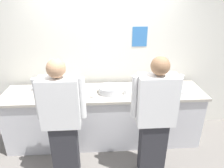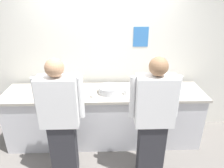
{
  "view_description": "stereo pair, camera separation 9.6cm",
  "coord_description": "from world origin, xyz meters",
  "px_view_note": "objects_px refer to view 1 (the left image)",
  "views": [
    {
      "loc": [
        -0.06,
        -2.48,
        2.33
      ],
      "look_at": [
        0.12,
        0.35,
        1.06
      ],
      "focal_mm": 32.44,
      "sensor_mm": 36.0,
      "label": 1
    },
    {
      "loc": [
        0.04,
        -2.48,
        2.33
      ],
      "look_at": [
        0.12,
        0.35,
        1.06
      ],
      "focal_mm": 32.44,
      "sensor_mm": 36.0,
      "label": 2
    }
  ],
  "objects_px": {
    "squeeze_bottle_primary": "(148,79)",
    "ramekin_green_sauce": "(94,96)",
    "ramekin_yellow_sauce": "(34,89)",
    "sheet_tray": "(168,90)",
    "ramekin_red_sauce": "(40,93)",
    "deli_cup": "(127,91)",
    "plate_stack_front": "(146,93)",
    "ramekin_orange_sauce": "(64,87)",
    "chef_center": "(155,117)",
    "mixing_bowl_steel": "(109,89)",
    "chef_near_left": "(62,120)"
  },
  "relations": [
    {
      "from": "squeeze_bottle_primary",
      "to": "ramekin_green_sauce",
      "type": "xyz_separation_m",
      "value": [
        -0.89,
        -0.39,
        -0.08
      ]
    },
    {
      "from": "ramekin_green_sauce",
      "to": "ramekin_yellow_sauce",
      "type": "relative_size",
      "value": 1.1
    },
    {
      "from": "chef_center",
      "to": "ramekin_red_sauce",
      "type": "xyz_separation_m",
      "value": [
        -1.6,
        0.7,
        0.05
      ]
    },
    {
      "from": "sheet_tray",
      "to": "ramekin_red_sauce",
      "type": "height_order",
      "value": "ramekin_red_sauce"
    },
    {
      "from": "chef_near_left",
      "to": "deli_cup",
      "type": "height_order",
      "value": "chef_near_left"
    },
    {
      "from": "plate_stack_front",
      "to": "squeeze_bottle_primary",
      "type": "distance_m",
      "value": 0.39
    },
    {
      "from": "sheet_tray",
      "to": "mixing_bowl_steel",
      "type": "bearing_deg",
      "value": -179.58
    },
    {
      "from": "ramekin_orange_sauce",
      "to": "deli_cup",
      "type": "distance_m",
      "value": 1.01
    },
    {
      "from": "deli_cup",
      "to": "chef_center",
      "type": "bearing_deg",
      "value": -65.67
    },
    {
      "from": "squeeze_bottle_primary",
      "to": "ramekin_yellow_sauce",
      "type": "distance_m",
      "value": 1.86
    },
    {
      "from": "ramekin_red_sauce",
      "to": "deli_cup",
      "type": "distance_m",
      "value": 1.32
    },
    {
      "from": "ramekin_yellow_sauce",
      "to": "sheet_tray",
      "type": "bearing_deg",
      "value": -4.45
    },
    {
      "from": "ramekin_red_sauce",
      "to": "ramekin_orange_sauce",
      "type": "distance_m",
      "value": 0.38
    },
    {
      "from": "plate_stack_front",
      "to": "squeeze_bottle_primary",
      "type": "xyz_separation_m",
      "value": [
        0.11,
        0.37,
        0.08
      ]
    },
    {
      "from": "sheet_tray",
      "to": "ramekin_red_sauce",
      "type": "relative_size",
      "value": 4.98
    },
    {
      "from": "sheet_tray",
      "to": "deli_cup",
      "type": "bearing_deg",
      "value": -173.99
    },
    {
      "from": "chef_center",
      "to": "mixing_bowl_steel",
      "type": "height_order",
      "value": "chef_center"
    },
    {
      "from": "ramekin_green_sauce",
      "to": "ramekin_orange_sauce",
      "type": "relative_size",
      "value": 0.97
    },
    {
      "from": "chef_center",
      "to": "squeeze_bottle_primary",
      "type": "distance_m",
      "value": 0.96
    },
    {
      "from": "squeeze_bottle_primary",
      "to": "ramekin_red_sauce",
      "type": "relative_size",
      "value": 2.45
    },
    {
      "from": "sheet_tray",
      "to": "plate_stack_front",
      "type": "bearing_deg",
      "value": -162.83
    },
    {
      "from": "chef_near_left",
      "to": "ramekin_red_sauce",
      "type": "xyz_separation_m",
      "value": [
        -0.43,
        0.66,
        0.06
      ]
    },
    {
      "from": "squeeze_bottle_primary",
      "to": "chef_center",
      "type": "bearing_deg",
      "value": -97.2
    },
    {
      "from": "ramekin_green_sauce",
      "to": "ramekin_red_sauce",
      "type": "distance_m",
      "value": 0.83
    },
    {
      "from": "sheet_tray",
      "to": "ramekin_yellow_sauce",
      "type": "xyz_separation_m",
      "value": [
        -2.12,
        0.17,
        0.01
      ]
    },
    {
      "from": "mixing_bowl_steel",
      "to": "ramekin_green_sauce",
      "type": "bearing_deg",
      "value": -150.03
    },
    {
      "from": "plate_stack_front",
      "to": "ramekin_orange_sauce",
      "type": "height_order",
      "value": "plate_stack_front"
    },
    {
      "from": "ramekin_green_sauce",
      "to": "ramekin_yellow_sauce",
      "type": "distance_m",
      "value": 1.01
    },
    {
      "from": "plate_stack_front",
      "to": "deli_cup",
      "type": "bearing_deg",
      "value": 171.09
    },
    {
      "from": "mixing_bowl_steel",
      "to": "ramekin_orange_sauce",
      "type": "bearing_deg",
      "value": 164.65
    },
    {
      "from": "plate_stack_front",
      "to": "mixing_bowl_steel",
      "type": "relative_size",
      "value": 0.59
    },
    {
      "from": "ramekin_green_sauce",
      "to": "ramekin_orange_sauce",
      "type": "bearing_deg",
      "value": 145.75
    },
    {
      "from": "squeeze_bottle_primary",
      "to": "ramekin_green_sauce",
      "type": "height_order",
      "value": "squeeze_bottle_primary"
    },
    {
      "from": "chef_center",
      "to": "plate_stack_front",
      "type": "height_order",
      "value": "chef_center"
    },
    {
      "from": "ramekin_yellow_sauce",
      "to": "ramekin_orange_sauce",
      "type": "bearing_deg",
      "value": 3.08
    },
    {
      "from": "chef_near_left",
      "to": "ramekin_orange_sauce",
      "type": "xyz_separation_m",
      "value": [
        -0.09,
        0.85,
        0.06
      ]
    },
    {
      "from": "chef_near_left",
      "to": "ramekin_red_sauce",
      "type": "relative_size",
      "value": 19.75
    },
    {
      "from": "mixing_bowl_steel",
      "to": "ramekin_green_sauce",
      "type": "height_order",
      "value": "mixing_bowl_steel"
    },
    {
      "from": "ramekin_green_sauce",
      "to": "ramekin_orange_sauce",
      "type": "xyz_separation_m",
      "value": [
        -0.49,
        0.33,
        -0.0
      ]
    },
    {
      "from": "ramekin_red_sauce",
      "to": "plate_stack_front",
      "type": "bearing_deg",
      "value": -4.29
    },
    {
      "from": "ramekin_red_sauce",
      "to": "ramekin_orange_sauce",
      "type": "height_order",
      "value": "ramekin_red_sauce"
    },
    {
      "from": "sheet_tray",
      "to": "ramekin_green_sauce",
      "type": "distance_m",
      "value": 1.17
    },
    {
      "from": "mixing_bowl_steel",
      "to": "ramekin_yellow_sauce",
      "type": "bearing_deg",
      "value": 171.77
    },
    {
      "from": "ramekin_red_sauce",
      "to": "deli_cup",
      "type": "relative_size",
      "value": 0.94
    },
    {
      "from": "sheet_tray",
      "to": "squeeze_bottle_primary",
      "type": "bearing_deg",
      "value": 137.36
    },
    {
      "from": "sheet_tray",
      "to": "chef_center",
      "type": "bearing_deg",
      "value": -119.32
    },
    {
      "from": "plate_stack_front",
      "to": "squeeze_bottle_primary",
      "type": "relative_size",
      "value": 0.95
    },
    {
      "from": "sheet_tray",
      "to": "ramekin_red_sauce",
      "type": "distance_m",
      "value": 1.99
    },
    {
      "from": "chef_near_left",
      "to": "mixing_bowl_steel",
      "type": "bearing_deg",
      "value": 45.96
    },
    {
      "from": "plate_stack_front",
      "to": "sheet_tray",
      "type": "xyz_separation_m",
      "value": [
        0.38,
        0.12,
        -0.01
      ]
    }
  ]
}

